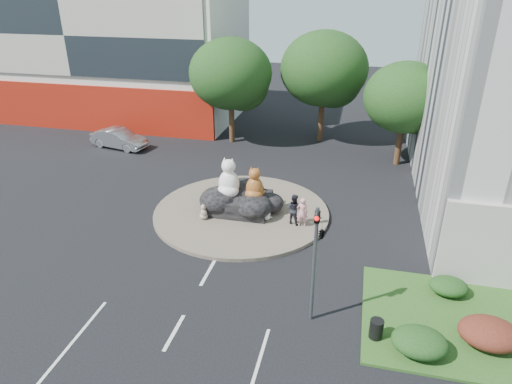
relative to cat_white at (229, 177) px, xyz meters
The scene contains 21 objects.
ground 10.21m from the cat_white, 86.12° to the right, with size 120.00×120.00×0.00m, color black.
roundabout_island 2.25m from the cat_white, ahead, with size 10.00×10.00×0.20m, color brown.
rock_plinth 1.73m from the cat_white, ahead, with size 3.20×2.60×0.90m, color black, non-canonical shape.
shophouse_block 25.28m from the cat_white, 133.95° to the left, with size 25.20×12.30×17.40m.
grass_verge 14.61m from the cat_white, 28.68° to the right, with size 10.00×6.00×0.12m, color #204717.
tree_left 12.91m from the cat_white, 105.03° to the left, with size 6.46×6.46×8.27m.
tree_mid 14.99m from the cat_white, 75.16° to the left, with size 6.84×6.84×8.76m.
tree_right 14.25m from the cat_white, 46.11° to the left, with size 5.70×5.70×7.30m.
hedge_near_green 13.28m from the cat_white, 42.72° to the right, with size 2.00×1.60×0.90m, color #103514.
hedge_red 14.62m from the cat_white, 33.09° to the right, with size 2.20×1.76×0.99m, color #431411.
hedge_back_green 12.42m from the cat_white, 24.68° to the right, with size 1.60×1.28×0.72m, color #103514.
traffic_light 9.91m from the cat_white, 53.98° to the right, with size 0.44×1.24×5.00m.
street_lamp 13.82m from the cat_white, ahead, with size 2.34×0.22×8.06m.
cat_white is the anchor object (origin of this frame).
cat_tabby 1.50m from the cat_white, ahead, with size 1.14×0.99×1.90m, color #B24C25, non-canonical shape.
kitten_calico 2.37m from the cat_white, 128.79° to the right, with size 0.53×0.46×0.89m, color beige, non-canonical shape.
kitten_white 2.88m from the cat_white, 15.56° to the right, with size 0.53×0.46×0.89m, color silver, non-canonical shape.
pedestrian_pink 4.57m from the cat_white, 12.26° to the right, with size 0.60×0.40×1.66m, color pink.
pedestrian_dark 4.06m from the cat_white, 10.85° to the right, with size 0.84×0.65×1.72m, color black.
parked_car 14.50m from the cat_white, 143.52° to the left, with size 1.60×4.60×1.52m, color #A5A6AC.
litter_bin 11.93m from the cat_white, 46.18° to the right, with size 0.51×0.51×0.77m, color black.
Camera 1 is at (6.16, -12.39, 12.39)m, focal length 32.00 mm.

